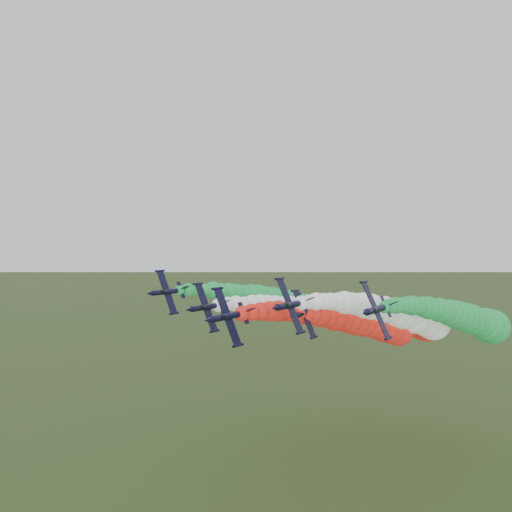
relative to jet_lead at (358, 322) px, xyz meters
The scene contains 6 objects.
jet_lead is the anchor object (origin of this frame).
jet_inner_left 16.40m from the jet_lead, 138.91° to the left, with size 14.08×67.63×17.83m.
jet_inner_right 12.75m from the jet_lead, 59.13° to the left, with size 14.71×68.26×18.47m.
jet_outer_left 28.94m from the jet_lead, 151.10° to the left, with size 14.21×67.76×17.96m.
jet_outer_right 25.51m from the jet_lead, 39.70° to the left, with size 14.70×68.26×18.46m.
jet_trail 23.78m from the jet_lead, 83.94° to the left, with size 14.36×67.92×18.12m.
Camera 1 is at (55.42, -62.36, 49.68)m, focal length 35.00 mm.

